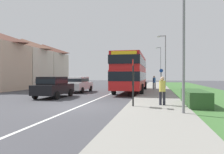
{
  "coord_description": "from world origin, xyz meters",
  "views": [
    {
      "loc": [
        4.15,
        -10.82,
        1.74
      ],
      "look_at": [
        0.69,
        5.64,
        1.6
      ],
      "focal_mm": 33.26,
      "sensor_mm": 36.0,
      "label": 1
    }
  ],
  "objects_px": {
    "pedestrian_walking_away": "(154,82)",
    "street_lamp_near": "(181,22)",
    "double_decker_bus": "(131,71)",
    "street_lamp_far": "(160,63)",
    "parked_car_white": "(78,84)",
    "bus_stop_sign": "(133,79)",
    "pedestrian_at_stop": "(162,89)",
    "cycle_route_sign": "(161,78)",
    "parked_car_black": "(53,86)",
    "street_lamp_mid": "(165,58)"
  },
  "relations": [
    {
      "from": "parked_car_white",
      "to": "bus_stop_sign",
      "type": "height_order",
      "value": "bus_stop_sign"
    },
    {
      "from": "parked_car_black",
      "to": "street_lamp_mid",
      "type": "height_order",
      "value": "street_lamp_mid"
    },
    {
      "from": "parked_car_white",
      "to": "street_lamp_far",
      "type": "xyz_separation_m",
      "value": [
        8.83,
        27.81,
        3.69
      ]
    },
    {
      "from": "pedestrian_walking_away",
      "to": "street_lamp_far",
      "type": "distance_m",
      "value": 22.94
    },
    {
      "from": "cycle_route_sign",
      "to": "street_lamp_far",
      "type": "relative_size",
      "value": 0.31
    },
    {
      "from": "parked_car_black",
      "to": "street_lamp_far",
      "type": "bearing_deg",
      "value": 75.13
    },
    {
      "from": "pedestrian_at_stop",
      "to": "pedestrian_walking_away",
      "type": "bearing_deg",
      "value": 92.17
    },
    {
      "from": "parked_car_black",
      "to": "pedestrian_walking_away",
      "type": "bearing_deg",
      "value": 54.0
    },
    {
      "from": "pedestrian_at_stop",
      "to": "pedestrian_walking_away",
      "type": "distance_m",
      "value": 13.71
    },
    {
      "from": "street_lamp_near",
      "to": "street_lamp_mid",
      "type": "relative_size",
      "value": 0.98
    },
    {
      "from": "cycle_route_sign",
      "to": "street_lamp_mid",
      "type": "bearing_deg",
      "value": 79.69
    },
    {
      "from": "bus_stop_sign",
      "to": "street_lamp_mid",
      "type": "xyz_separation_m",
      "value": [
        2.34,
        17.8,
        2.54
      ]
    },
    {
      "from": "double_decker_bus",
      "to": "pedestrian_walking_away",
      "type": "distance_m",
      "value": 4.94
    },
    {
      "from": "cycle_route_sign",
      "to": "pedestrian_at_stop",
      "type": "bearing_deg",
      "value": -91.27
    },
    {
      "from": "double_decker_bus",
      "to": "street_lamp_near",
      "type": "xyz_separation_m",
      "value": [
        3.48,
        -11.79,
        1.87
      ]
    },
    {
      "from": "double_decker_bus",
      "to": "street_lamp_near",
      "type": "height_order",
      "value": "street_lamp_near"
    },
    {
      "from": "double_decker_bus",
      "to": "cycle_route_sign",
      "type": "relative_size",
      "value": 4.07
    },
    {
      "from": "bus_stop_sign",
      "to": "street_lamp_far",
      "type": "distance_m",
      "value": 37.24
    },
    {
      "from": "pedestrian_walking_away",
      "to": "parked_car_white",
      "type": "bearing_deg",
      "value": -145.92
    },
    {
      "from": "street_lamp_far",
      "to": "cycle_route_sign",
      "type": "bearing_deg",
      "value": -90.88
    },
    {
      "from": "parked_car_black",
      "to": "cycle_route_sign",
      "type": "bearing_deg",
      "value": 52.6
    },
    {
      "from": "pedestrian_walking_away",
      "to": "bus_stop_sign",
      "type": "bearing_deg",
      "value": -93.95
    },
    {
      "from": "parked_car_white",
      "to": "pedestrian_walking_away",
      "type": "relative_size",
      "value": 2.56
    },
    {
      "from": "pedestrian_at_stop",
      "to": "street_lamp_near",
      "type": "bearing_deg",
      "value": -73.2
    },
    {
      "from": "parked_car_white",
      "to": "parked_car_black",
      "type": "bearing_deg",
      "value": -89.55
    },
    {
      "from": "bus_stop_sign",
      "to": "street_lamp_mid",
      "type": "height_order",
      "value": "street_lamp_mid"
    },
    {
      "from": "parked_car_black",
      "to": "street_lamp_far",
      "type": "relative_size",
      "value": 0.49
    },
    {
      "from": "street_lamp_mid",
      "to": "pedestrian_walking_away",
      "type": "bearing_deg",
      "value": -111.76
    },
    {
      "from": "bus_stop_sign",
      "to": "street_lamp_far",
      "type": "height_order",
      "value": "street_lamp_far"
    },
    {
      "from": "cycle_route_sign",
      "to": "street_lamp_near",
      "type": "xyz_separation_m",
      "value": [
        0.38,
        -16.59,
        2.59
      ]
    },
    {
      "from": "pedestrian_at_stop",
      "to": "bus_stop_sign",
      "type": "xyz_separation_m",
      "value": [
        -1.52,
        -0.72,
        0.56
      ]
    },
    {
      "from": "street_lamp_mid",
      "to": "street_lamp_far",
      "type": "xyz_separation_m",
      "value": [
        -0.17,
        19.26,
        0.49
      ]
    },
    {
      "from": "double_decker_bus",
      "to": "street_lamp_far",
      "type": "height_order",
      "value": "street_lamp_far"
    },
    {
      "from": "pedestrian_at_stop",
      "to": "street_lamp_near",
      "type": "height_order",
      "value": "street_lamp_near"
    },
    {
      "from": "double_decker_bus",
      "to": "street_lamp_mid",
      "type": "distance_m",
      "value": 8.63
    },
    {
      "from": "parked_car_white",
      "to": "pedestrian_walking_away",
      "type": "height_order",
      "value": "pedestrian_walking_away"
    },
    {
      "from": "parked_car_white",
      "to": "pedestrian_at_stop",
      "type": "height_order",
      "value": "pedestrian_at_stop"
    },
    {
      "from": "pedestrian_at_stop",
      "to": "bus_stop_sign",
      "type": "relative_size",
      "value": 0.64
    },
    {
      "from": "pedestrian_walking_away",
      "to": "street_lamp_near",
      "type": "xyz_separation_m",
      "value": [
        1.22,
        -16.02,
        3.04
      ]
    },
    {
      "from": "cycle_route_sign",
      "to": "parked_car_white",
      "type": "bearing_deg",
      "value": -145.89
    },
    {
      "from": "double_decker_bus",
      "to": "street_lamp_far",
      "type": "xyz_separation_m",
      "value": [
        3.44,
        26.86,
        2.43
      ]
    },
    {
      "from": "street_lamp_far",
      "to": "street_lamp_near",
      "type": "bearing_deg",
      "value": -89.94
    },
    {
      "from": "double_decker_bus",
      "to": "bus_stop_sign",
      "type": "height_order",
      "value": "double_decker_bus"
    },
    {
      "from": "parked_car_white",
      "to": "cycle_route_sign",
      "type": "relative_size",
      "value": 1.7
    },
    {
      "from": "double_decker_bus",
      "to": "street_lamp_far",
      "type": "distance_m",
      "value": 27.18
    },
    {
      "from": "parked_car_black",
      "to": "cycle_route_sign",
      "type": "distance_m",
      "value": 13.92
    },
    {
      "from": "double_decker_bus",
      "to": "street_lamp_near",
      "type": "relative_size",
      "value": 1.48
    },
    {
      "from": "pedestrian_walking_away",
      "to": "bus_stop_sign",
      "type": "height_order",
      "value": "bus_stop_sign"
    },
    {
      "from": "street_lamp_far",
      "to": "pedestrian_at_stop",
      "type": "bearing_deg",
      "value": -91.04
    },
    {
      "from": "bus_stop_sign",
      "to": "street_lamp_near",
      "type": "xyz_separation_m",
      "value": [
        2.21,
        -1.59,
        2.47
      ]
    }
  ]
}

